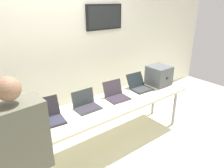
% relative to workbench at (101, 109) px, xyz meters
% --- Properties ---
extents(ground, '(8.00, 8.00, 0.04)m').
position_rel_workbench_xyz_m(ground, '(0.00, 0.00, -0.71)').
color(ground, beige).
extents(back_wall, '(8.00, 0.11, 2.60)m').
position_rel_workbench_xyz_m(back_wall, '(0.02, 1.13, 0.62)').
color(back_wall, silver).
rests_on(back_wall, ground).
extents(workbench, '(3.05, 0.70, 0.73)m').
position_rel_workbench_xyz_m(workbench, '(0.00, 0.00, 0.00)').
color(workbench, beige).
rests_on(workbench, ground).
extents(equipment_box, '(0.35, 0.37, 0.33)m').
position_rel_workbench_xyz_m(equipment_box, '(1.30, 0.06, 0.22)').
color(equipment_box, '#54595C').
rests_on(equipment_box, workbench).
extents(laptop_station_0, '(0.38, 0.26, 0.24)m').
position_rel_workbench_xyz_m(laptop_station_0, '(-1.29, 0.10, 0.10)').
color(laptop_station_0, '#343340').
rests_on(laptop_station_0, workbench).
extents(laptop_station_1, '(0.35, 0.39, 0.26)m').
position_rel_workbench_xyz_m(laptop_station_1, '(-0.72, 0.09, 0.11)').
color(laptop_station_1, '#252328').
rests_on(laptop_station_1, workbench).
extents(laptop_station_2, '(0.34, 0.28, 0.24)m').
position_rel_workbench_xyz_m(laptop_station_2, '(-0.19, 0.09, 0.10)').
color(laptop_station_2, '#33393B').
rests_on(laptop_station_2, workbench).
extents(laptop_station_3, '(0.35, 0.34, 0.25)m').
position_rel_workbench_xyz_m(laptop_station_3, '(0.34, 0.08, 0.11)').
color(laptop_station_3, '#3B343C').
rests_on(laptop_station_3, workbench).
extents(laptop_station_4, '(0.35, 0.39, 0.24)m').
position_rel_workbench_xyz_m(laptop_station_4, '(0.88, 0.12, 0.10)').
color(laptop_station_4, '#21282A').
rests_on(laptop_station_4, workbench).
extents(person, '(0.46, 0.61, 1.64)m').
position_rel_workbench_xyz_m(person, '(-1.25, -0.62, 0.30)').
color(person, '#5C5C4D').
rests_on(person, ground).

